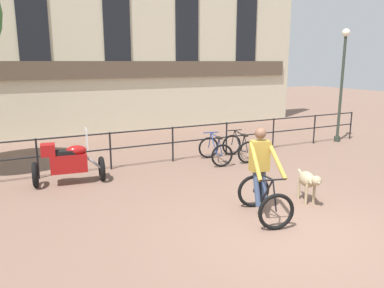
{
  "coord_description": "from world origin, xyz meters",
  "views": [
    {
      "loc": [
        -4.37,
        -4.75,
        2.93
      ],
      "look_at": [
        -0.54,
        2.86,
        1.05
      ],
      "focal_mm": 35.0,
      "sensor_mm": 36.0,
      "label": 1
    }
  ],
  "objects_px": {
    "parked_motorcycle": "(68,162)",
    "parked_bicycle_near_lamp": "(215,151)",
    "cyclist_with_bike": "(262,177)",
    "dog": "(309,181)",
    "street_lamp": "(342,80)",
    "parked_bicycle_mid_left": "(239,148)"
  },
  "relations": [
    {
      "from": "parked_motorcycle",
      "to": "parked_bicycle_near_lamp",
      "type": "relative_size",
      "value": 1.45
    },
    {
      "from": "parked_bicycle_near_lamp",
      "to": "parked_motorcycle",
      "type": "bearing_deg",
      "value": 9.63
    },
    {
      "from": "cyclist_with_bike",
      "to": "parked_motorcycle",
      "type": "relative_size",
      "value": 0.98
    },
    {
      "from": "cyclist_with_bike",
      "to": "dog",
      "type": "xyz_separation_m",
      "value": [
        1.28,
        0.08,
        -0.28
      ]
    },
    {
      "from": "dog",
      "to": "street_lamp",
      "type": "bearing_deg",
      "value": 52.98
    },
    {
      "from": "dog",
      "to": "parked_motorcycle",
      "type": "distance_m",
      "value": 5.6
    },
    {
      "from": "dog",
      "to": "parked_bicycle_mid_left",
      "type": "distance_m",
      "value": 3.77
    },
    {
      "from": "dog",
      "to": "street_lamp",
      "type": "distance_m",
      "value": 7.14
    },
    {
      "from": "dog",
      "to": "parked_bicycle_mid_left",
      "type": "xyz_separation_m",
      "value": [
        0.74,
        3.7,
        -0.13
      ]
    },
    {
      "from": "cyclist_with_bike",
      "to": "parked_motorcycle",
      "type": "distance_m",
      "value": 4.75
    },
    {
      "from": "parked_motorcycle",
      "to": "dog",
      "type": "bearing_deg",
      "value": -122.59
    },
    {
      "from": "dog",
      "to": "parked_motorcycle",
      "type": "bearing_deg",
      "value": 155.79
    },
    {
      "from": "cyclist_with_bike",
      "to": "dog",
      "type": "bearing_deg",
      "value": 18.26
    },
    {
      "from": "parked_motorcycle",
      "to": "parked_bicycle_mid_left",
      "type": "distance_m",
      "value": 5.06
    },
    {
      "from": "parked_motorcycle",
      "to": "parked_bicycle_near_lamp",
      "type": "height_order",
      "value": "parked_motorcycle"
    },
    {
      "from": "parked_motorcycle",
      "to": "parked_bicycle_mid_left",
      "type": "relative_size",
      "value": 1.48
    },
    {
      "from": "cyclist_with_bike",
      "to": "parked_bicycle_mid_left",
      "type": "xyz_separation_m",
      "value": [
        2.02,
        3.78,
        -0.41
      ]
    },
    {
      "from": "parked_bicycle_near_lamp",
      "to": "street_lamp",
      "type": "height_order",
      "value": "street_lamp"
    },
    {
      "from": "cyclist_with_bike",
      "to": "street_lamp",
      "type": "relative_size",
      "value": 0.42
    },
    {
      "from": "parked_bicycle_mid_left",
      "to": "cyclist_with_bike",
      "type": "bearing_deg",
      "value": 67.64
    },
    {
      "from": "parked_motorcycle",
      "to": "parked_bicycle_mid_left",
      "type": "bearing_deg",
      "value": -81.51
    },
    {
      "from": "cyclist_with_bike",
      "to": "parked_bicycle_mid_left",
      "type": "bearing_deg",
      "value": 76.55
    }
  ]
}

